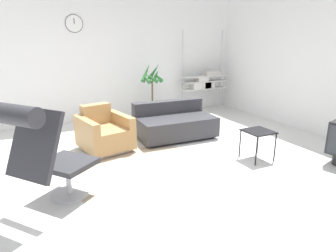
{
  "coord_description": "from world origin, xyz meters",
  "views": [
    {
      "loc": [
        -1.64,
        -3.61,
        1.79
      ],
      "look_at": [
        0.24,
        0.15,
        0.55
      ],
      "focal_mm": 32.0,
      "sensor_mm": 36.0,
      "label": 1
    }
  ],
  "objects_px": {
    "couch_low": "(174,124)",
    "shelf_unit": "(204,81)",
    "lounge_chair": "(42,146)",
    "side_table": "(258,134)",
    "potted_plant": "(152,93)",
    "armchair_red": "(104,134)"
  },
  "relations": [
    {
      "from": "lounge_chair",
      "to": "couch_low",
      "type": "height_order",
      "value": "lounge_chair"
    },
    {
      "from": "lounge_chair",
      "to": "shelf_unit",
      "type": "xyz_separation_m",
      "value": [
        4.04,
        3.15,
        0.02
      ]
    },
    {
      "from": "lounge_chair",
      "to": "shelf_unit",
      "type": "relative_size",
      "value": 0.61
    },
    {
      "from": "lounge_chair",
      "to": "armchair_red",
      "type": "relative_size",
      "value": 1.3
    },
    {
      "from": "couch_low",
      "to": "potted_plant",
      "type": "xyz_separation_m",
      "value": [
        0.15,
        1.37,
        0.35
      ]
    },
    {
      "from": "lounge_chair",
      "to": "side_table",
      "type": "height_order",
      "value": "lounge_chair"
    },
    {
      "from": "couch_low",
      "to": "side_table",
      "type": "relative_size",
      "value": 3.17
    },
    {
      "from": "armchair_red",
      "to": "potted_plant",
      "type": "relative_size",
      "value": 0.74
    },
    {
      "from": "armchair_red",
      "to": "couch_low",
      "type": "bearing_deg",
      "value": 172.69
    },
    {
      "from": "potted_plant",
      "to": "lounge_chair",
      "type": "bearing_deg",
      "value": -130.48
    },
    {
      "from": "side_table",
      "to": "shelf_unit",
      "type": "height_order",
      "value": "shelf_unit"
    },
    {
      "from": "side_table",
      "to": "shelf_unit",
      "type": "bearing_deg",
      "value": 71.35
    },
    {
      "from": "lounge_chair",
      "to": "side_table",
      "type": "bearing_deg",
      "value": 53.15
    },
    {
      "from": "couch_low",
      "to": "shelf_unit",
      "type": "bearing_deg",
      "value": -134.34
    },
    {
      "from": "side_table",
      "to": "shelf_unit",
      "type": "xyz_separation_m",
      "value": [
        1.05,
        3.1,
        0.35
      ]
    },
    {
      "from": "side_table",
      "to": "lounge_chair",
      "type": "bearing_deg",
      "value": -178.99
    },
    {
      "from": "lounge_chair",
      "to": "shelf_unit",
      "type": "height_order",
      "value": "shelf_unit"
    },
    {
      "from": "lounge_chair",
      "to": "potted_plant",
      "type": "bearing_deg",
      "value": 101.66
    },
    {
      "from": "armchair_red",
      "to": "potted_plant",
      "type": "xyz_separation_m",
      "value": [
        1.5,
        1.45,
        0.31
      ]
    },
    {
      "from": "couch_low",
      "to": "shelf_unit",
      "type": "xyz_separation_m",
      "value": [
        1.68,
        1.58,
        0.5
      ]
    },
    {
      "from": "armchair_red",
      "to": "lounge_chair",
      "type": "bearing_deg",
      "value": 45.15
    },
    {
      "from": "lounge_chair",
      "to": "armchair_red",
      "type": "distance_m",
      "value": 1.86
    }
  ]
}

